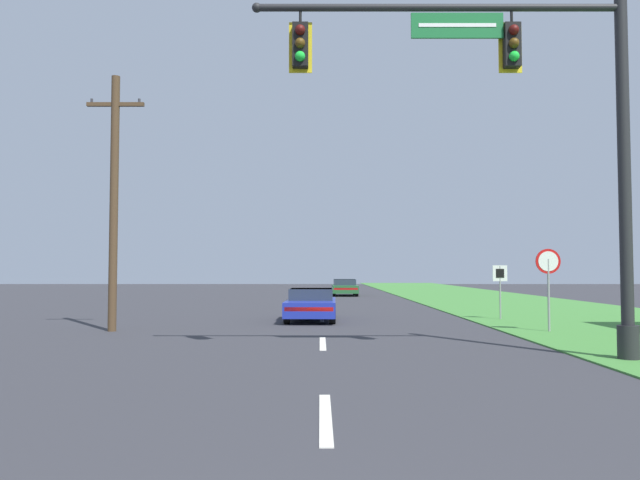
{
  "coord_description": "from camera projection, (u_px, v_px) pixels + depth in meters",
  "views": [
    {
      "loc": [
        -0.07,
        -2.15,
        1.91
      ],
      "look_at": [
        0.0,
        31.32,
        3.5
      ],
      "focal_mm": 35.0,
      "sensor_mm": 36.0,
      "label": 1
    }
  ],
  "objects": [
    {
      "name": "road_center_line",
      "position": [
        321.0,
        319.0,
        24.04
      ],
      "size": [
        0.16,
        34.8,
        0.01
      ],
      "color": "silver",
      "rests_on": "ground"
    },
    {
      "name": "signal_mast",
      "position": [
        536.0,
        122.0,
        13.28
      ],
      "size": [
        8.16,
        0.47,
        8.38
      ],
      "color": "#232326",
      "rests_on": "grass_verge_right"
    },
    {
      "name": "car_ahead",
      "position": [
        310.0,
        304.0,
        23.42
      ],
      "size": [
        1.93,
        4.44,
        1.19
      ],
      "color": "black",
      "rests_on": "ground"
    },
    {
      "name": "route_sign_post",
      "position": [
        499.0,
        280.0,
        23.64
      ],
      "size": [
        0.55,
        0.06,
        2.03
      ],
      "color": "gray",
      "rests_on": "grass_verge_right"
    },
    {
      "name": "grass_verge_right",
      "position": [
        524.0,
        306.0,
        32.05
      ],
      "size": [
        10.0,
        110.0,
        0.04
      ],
      "color": "#428438",
      "rests_on": "ground"
    },
    {
      "name": "utility_pole_near",
      "position": [
        113.0,
        198.0,
        19.47
      ],
      "size": [
        1.8,
        0.26,
        8.01
      ],
      "color": "#4C3823",
      "rests_on": "ground"
    },
    {
      "name": "far_car",
      "position": [
        343.0,
        287.0,
        45.67
      ],
      "size": [
        1.82,
        4.36,
        1.19
      ],
      "color": "black",
      "rests_on": "ground"
    },
    {
      "name": "stop_sign",
      "position": [
        547.0,
        271.0,
        18.99
      ],
      "size": [
        0.76,
        0.07,
        2.5
      ],
      "color": "gray",
      "rests_on": "grass_verge_right"
    }
  ]
}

